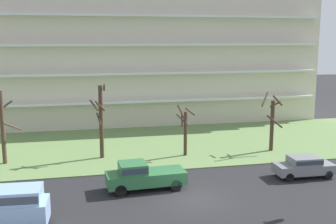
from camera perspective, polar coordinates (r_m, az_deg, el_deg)
The scene contains 9 objects.
ground at distance 27.32m, azimuth 3.69°, elevation -11.93°, with size 160.00×160.00×0.00m, color #232326.
grass_lawn_strip at distance 40.27m, azimuth -1.79°, elevation -4.52°, with size 80.00×16.00×0.08m, color #66844C.
apartment_building at distance 53.28m, azimuth -4.70°, elevation 7.65°, with size 44.02×13.87×15.83m.
tree_far_left at distance 36.12m, azimuth -21.83°, elevation -1.80°, with size 2.41×2.43×6.12m.
tree_left at distance 35.56m, azimuth -9.24°, elevation -1.13°, with size 1.36×1.28×6.47m.
tree_center at distance 36.01m, azimuth 2.36°, elevation -2.49°, with size 1.68×1.29×4.63m.
tree_right at distance 38.67m, azimuth 14.16°, elevation -1.35°, with size 1.94×2.07×5.34m.
pickup_green_near_left at distance 28.64m, azimuth -3.55°, elevation -8.69°, with size 5.50×2.30×1.95m.
sedan_gray_center_left at distance 32.72m, azimuth 18.24°, elevation -7.03°, with size 4.46×1.94×1.57m.
Camera 1 is at (-7.04, -24.30, 10.30)m, focal length 44.21 mm.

